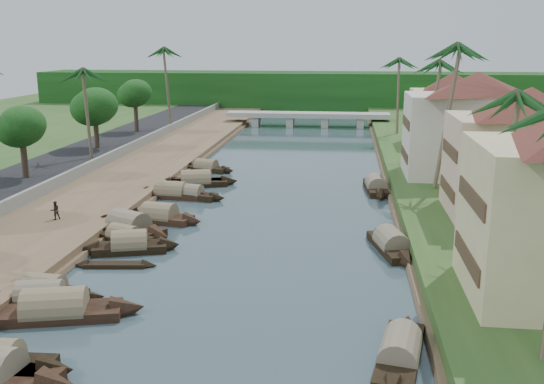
# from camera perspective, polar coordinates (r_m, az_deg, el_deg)

# --- Properties ---
(ground) EXTENTS (220.00, 220.00, 0.00)m
(ground) POSITION_cam_1_polar(r_m,az_deg,el_deg) (36.20, -3.98, -8.94)
(ground) COLOR #364A51
(ground) RESTS_ON ground
(left_bank) EXTENTS (10.00, 180.00, 0.80)m
(left_bank) POSITION_cam_1_polar(r_m,az_deg,el_deg) (58.93, -15.71, -0.05)
(left_bank) COLOR brown
(left_bank) RESTS_ON ground
(right_bank) EXTENTS (16.00, 180.00, 1.20)m
(right_bank) POSITION_cam_1_polar(r_m,az_deg,el_deg) (55.85, 19.66, -0.88)
(right_bank) COLOR #2B4C1E
(right_bank) RESTS_ON ground
(road) EXTENTS (8.00, 180.00, 1.40)m
(road) POSITION_cam_1_polar(r_m,az_deg,el_deg) (62.60, -22.94, 0.44)
(road) COLOR black
(road) RESTS_ON ground
(retaining_wall) EXTENTS (0.40, 180.00, 1.10)m
(retaining_wall) POSITION_cam_1_polar(r_m,az_deg,el_deg) (60.45, -19.45, 0.94)
(retaining_wall) COLOR slate
(retaining_wall) RESTS_ON left_bank
(treeline) EXTENTS (120.00, 14.00, 8.00)m
(treeline) POSITION_cam_1_polar(r_m,az_deg,el_deg) (133.29, 4.17, 9.46)
(treeline) COLOR #123E10
(treeline) RESTS_ON ground
(bridge) EXTENTS (28.00, 4.00, 2.40)m
(bridge) POSITION_cam_1_polar(r_m,az_deg,el_deg) (105.67, 3.38, 7.11)
(bridge) COLOR #9D9C93
(bridge) RESTS_ON ground
(building_mid) EXTENTS (14.11, 14.11, 9.70)m
(building_mid) POSITION_cam_1_polar(r_m,az_deg,el_deg) (49.30, 22.77, 3.57)
(building_mid) COLOR beige
(building_mid) RESTS_ON right_bank
(building_far) EXTENTS (15.59, 15.59, 10.20)m
(building_far) POSITION_cam_1_polar(r_m,az_deg,el_deg) (62.50, 18.52, 6.11)
(building_far) COLOR beige
(building_far) RESTS_ON right_bank
(building_distant) EXTENTS (12.62, 12.62, 9.20)m
(building_distant) POSITION_cam_1_polar(r_m,az_deg,el_deg) (82.28, 16.48, 7.59)
(building_distant) COLOR beige
(building_distant) RESTS_ON right_bank
(sampan_2) EXTENTS (9.60, 4.21, 2.45)m
(sampan_2) POSITION_cam_1_polar(r_m,az_deg,el_deg) (34.11, -19.73, -10.48)
(sampan_2) COLOR black
(sampan_2) RESTS_ON ground
(sampan_3) EXTENTS (7.26, 2.98, 1.96)m
(sampan_3) POSITION_cam_1_polar(r_m,az_deg,el_deg) (36.01, -20.99, -9.30)
(sampan_3) COLOR black
(sampan_3) RESTS_ON ground
(sampan_4) EXTENTS (6.70, 2.29, 1.92)m
(sampan_4) POSITION_cam_1_polar(r_m,az_deg,el_deg) (36.97, -20.71, -8.67)
(sampan_4) COLOR black
(sampan_4) RESTS_ON ground
(sampan_5) EXTENTS (7.20, 3.67, 2.24)m
(sampan_5) POSITION_cam_1_polar(r_m,az_deg,el_deg) (42.98, -13.24, -4.97)
(sampan_5) COLOR black
(sampan_5) RESTS_ON ground
(sampan_6) EXTENTS (8.39, 5.71, 2.49)m
(sampan_6) POSITION_cam_1_polar(r_m,az_deg,el_deg) (47.38, -13.31, -3.21)
(sampan_6) COLOR black
(sampan_6) RESTS_ON ground
(sampan_7) EXTENTS (6.42, 3.64, 1.77)m
(sampan_7) POSITION_cam_1_polar(r_m,az_deg,el_deg) (45.14, -13.78, -4.11)
(sampan_7) COLOR black
(sampan_7) RESTS_ON ground
(sampan_8) EXTENTS (7.72, 3.21, 2.32)m
(sampan_8) POSITION_cam_1_polar(r_m,az_deg,el_deg) (49.60, -10.53, -2.30)
(sampan_8) COLOR black
(sampan_8) RESTS_ON ground
(sampan_9) EXTENTS (7.63, 3.03, 1.94)m
(sampan_9) POSITION_cam_1_polar(r_m,az_deg,el_deg) (56.58, -7.85, -0.21)
(sampan_9) COLOR black
(sampan_9) RESTS_ON ground
(sampan_10) EXTENTS (8.29, 2.51, 2.25)m
(sampan_10) POSITION_cam_1_polar(r_m,az_deg,el_deg) (57.20, -9.47, -0.11)
(sampan_10) COLOR black
(sampan_10) RESTS_ON ground
(sampan_11) EXTENTS (8.87, 4.33, 2.46)m
(sampan_11) POSITION_cam_1_polar(r_m,az_deg,el_deg) (61.53, -7.17, 0.96)
(sampan_11) COLOR black
(sampan_11) RESTS_ON ground
(sampan_12) EXTENTS (7.99, 2.17, 1.92)m
(sampan_12) POSITION_cam_1_polar(r_m,az_deg,el_deg) (62.33, -6.98, 1.12)
(sampan_12) COLOR black
(sampan_12) RESTS_ON ground
(sampan_13) EXTENTS (7.16, 3.43, 1.97)m
(sampan_13) POSITION_cam_1_polar(r_m,az_deg,el_deg) (68.48, -6.20, 2.29)
(sampan_13) COLOR black
(sampan_13) RESTS_ON ground
(sampan_14) EXTENTS (3.13, 8.61, 2.07)m
(sampan_14) POSITION_cam_1_polar(r_m,az_deg,el_deg) (28.79, 11.94, -14.63)
(sampan_14) COLOR black
(sampan_14) RESTS_ON ground
(sampan_15) EXTENTS (3.68, 8.52, 2.24)m
(sampan_15) POSITION_cam_1_polar(r_m,az_deg,el_deg) (42.88, 11.19, -4.91)
(sampan_15) COLOR black
(sampan_15) RESTS_ON ground
(sampan_16) EXTENTS (2.36, 8.99, 2.17)m
(sampan_16) POSITION_cam_1_polar(r_m,az_deg,el_deg) (59.93, 9.75, 0.51)
(sampan_16) COLOR black
(sampan_16) RESTS_ON ground
(canoe_1) EXTENTS (5.49, 1.50, 0.88)m
(canoe_1) POSITION_cam_1_polar(r_m,az_deg,el_deg) (40.49, -14.53, -6.71)
(canoe_1) COLOR black
(canoe_1) RESTS_ON ground
(canoe_2) EXTENTS (5.56, 1.97, 0.80)m
(canoe_2) POSITION_cam_1_polar(r_m,az_deg,el_deg) (57.69, -9.83, -0.33)
(canoe_2) COLOR black
(canoe_2) RESTS_ON ground
(palm_1) EXTENTS (3.20, 3.20, 11.35)m
(palm_1) POSITION_cam_1_polar(r_m,az_deg,el_deg) (39.30, 21.14, 8.22)
(palm_1) COLOR #6E6049
(palm_1) RESTS_ON ground
(palm_2) EXTENTS (3.20, 3.20, 14.14)m
(palm_2) POSITION_cam_1_polar(r_m,az_deg,el_deg) (55.56, 16.15, 12.75)
(palm_2) COLOR #6E6049
(palm_2) RESTS_ON ground
(palm_3) EXTENTS (3.20, 3.20, 12.32)m
(palm_3) POSITION_cam_1_polar(r_m,az_deg,el_deg) (72.03, 14.82, 11.55)
(palm_3) COLOR #6E6049
(palm_3) RESTS_ON ground
(palm_6) EXTENTS (3.20, 3.20, 11.30)m
(palm_6) POSITION_cam_1_polar(r_m,az_deg,el_deg) (70.58, -17.19, 10.71)
(palm_6) COLOR #6E6049
(palm_6) RESTS_ON ground
(palm_7) EXTENTS (3.20, 3.20, 12.14)m
(palm_7) POSITION_cam_1_polar(r_m,az_deg,el_deg) (90.04, 11.97, 11.95)
(palm_7) COLOR #6E6049
(palm_7) RESTS_ON ground
(palm_8) EXTENTS (3.20, 3.20, 13.40)m
(palm_8) POSITION_cam_1_polar(r_m,az_deg,el_deg) (94.96, -9.84, 12.97)
(palm_8) COLOR #6E6049
(palm_8) RESTS_ON ground
(tree_3) EXTENTS (4.36, 4.36, 6.70)m
(tree_3) POSITION_cam_1_polar(r_m,az_deg,el_deg) (62.34, -22.53, 5.60)
(tree_3) COLOR #453327
(tree_3) RESTS_ON ground
(tree_4) EXTENTS (5.23, 5.23, 7.21)m
(tree_4) POSITION_cam_1_polar(r_m,az_deg,el_deg) (77.72, -16.36, 7.64)
(tree_4) COLOR #453327
(tree_4) RESTS_ON ground
(tree_5) EXTENTS (4.45, 4.45, 7.37)m
(tree_5) POSITION_cam_1_polar(r_m,az_deg,el_deg) (91.23, -12.78, 8.96)
(tree_5) COLOR #453327
(tree_5) RESTS_ON ground
(tree_6) EXTENTS (4.42, 4.42, 6.90)m
(tree_6) POSITION_cam_1_polar(r_m,az_deg,el_deg) (67.04, 22.15, 6.11)
(tree_6) COLOR #453327
(tree_6) RESTS_ON ground
(person_far) EXTENTS (0.88, 0.88, 1.44)m
(person_far) POSITION_cam_1_polar(r_m,az_deg,el_deg) (49.43, -19.74, -1.63)
(person_far) COLOR #302921
(person_far) RESTS_ON left_bank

